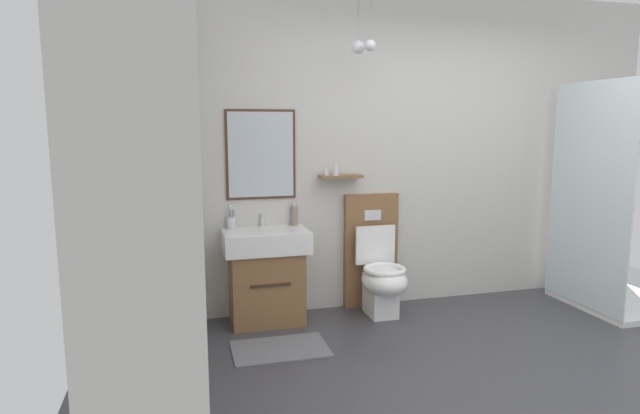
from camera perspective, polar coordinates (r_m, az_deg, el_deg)
ground_plane at (r=3.62m, az=24.35°, el=-18.91°), size 5.64×5.13×0.10m
wall_back at (r=4.83m, az=10.86°, el=6.02°), size 4.44×0.59×2.73m
wall_left at (r=2.44m, az=-16.01°, el=3.24°), size 0.12×3.93×2.73m
bath_mat at (r=3.91m, az=-4.33°, el=-15.03°), size 0.68×0.44×0.01m
vanity_sink_left at (r=4.31m, az=-5.83°, el=-7.16°), size 0.68×0.45×0.76m
tap_on_left_sink at (r=4.37m, az=-6.25°, el=-1.23°), size 0.03×0.13×0.11m
toilet at (r=4.55m, az=6.22°, el=-6.68°), size 0.48×0.62×1.00m
toothbrush_cup at (r=4.32m, az=-9.59°, el=-1.59°), size 0.07×0.07×0.19m
soap_dispenser at (r=4.41m, az=-2.81°, el=-0.90°), size 0.06×0.06×0.20m
shower_tray at (r=5.26m, az=28.69°, el=-5.05°), size 0.88×0.92×1.95m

